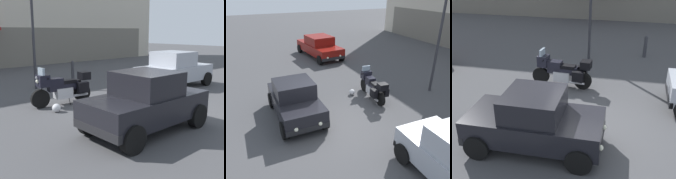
# 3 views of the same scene
# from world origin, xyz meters

# --- Properties ---
(ground_plane) EXTENTS (80.00, 80.00, 0.00)m
(ground_plane) POSITION_xyz_m (0.00, 0.00, 0.00)
(ground_plane) COLOR #424244
(motorcycle) EXTENTS (2.26, 0.83, 1.36)m
(motorcycle) POSITION_xyz_m (-1.39, 2.74, 0.62)
(motorcycle) COLOR black
(motorcycle) RESTS_ON ground
(helmet) EXTENTS (0.28, 0.28, 0.28)m
(helmet) POSITION_xyz_m (-2.10, 2.04, 0.14)
(helmet) COLOR silver
(helmet) RESTS_ON ground
(car_hatchback_near) EXTENTS (3.91, 1.85, 1.64)m
(car_hatchback_near) POSITION_xyz_m (4.09, 1.99, 0.81)
(car_hatchback_near) COLOR #9EA3AD
(car_hatchback_near) RESTS_ON ground
(car_compact_side) EXTENTS (3.48, 1.71, 1.56)m
(car_compact_side) POSITION_xyz_m (-1.27, -1.00, 0.77)
(car_compact_side) COLOR black
(car_compact_side) RESTS_ON ground
(streetlamp_curbside) EXTENTS (0.28, 0.94, 4.94)m
(streetlamp_curbside) POSITION_xyz_m (-0.86, 5.73, 3.00)
(streetlamp_curbside) COLOR #2D2D33
(streetlamp_curbside) RESTS_ON ground
(bollard_curbside) EXTENTS (0.16, 0.16, 1.02)m
(bollard_curbside) POSITION_xyz_m (1.64, 6.65, 0.54)
(bollard_curbside) COLOR #333338
(bollard_curbside) RESTS_ON ground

